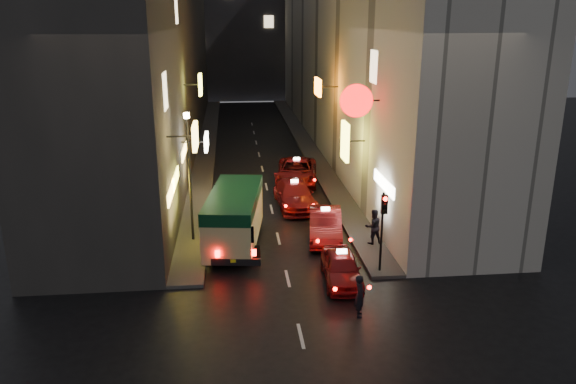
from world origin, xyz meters
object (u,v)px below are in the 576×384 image
object	(u,v)px
minibus	(234,212)
lamp_post	(189,169)
pedestrian_crossing	(360,293)
traffic_light	(383,216)
taxi_near	(341,265)

from	to	relation	value
minibus	lamp_post	size ratio (longest dim) A/B	1.05
minibus	pedestrian_crossing	xyz separation A→B (m)	(4.47, -7.14, -0.78)
traffic_light	lamp_post	distance (m)	9.42
taxi_near	lamp_post	distance (m)	8.65
minibus	traffic_light	bearing A→B (deg)	-31.94
traffic_light	lamp_post	world-z (taller)	lamp_post
minibus	traffic_light	distance (m)	7.31
traffic_light	pedestrian_crossing	bearing A→B (deg)	-116.93
taxi_near	lamp_post	size ratio (longest dim) A/B	0.77
minibus	pedestrian_crossing	size ratio (longest dim) A/B	3.53
traffic_light	lamp_post	bearing A→B (deg)	151.09
traffic_light	minibus	bearing A→B (deg)	148.06
minibus	traffic_light	size ratio (longest dim) A/B	1.87
taxi_near	traffic_light	bearing A→B (deg)	14.74
minibus	pedestrian_crossing	bearing A→B (deg)	-57.96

